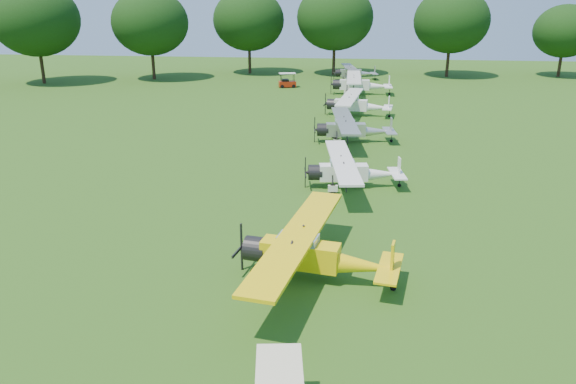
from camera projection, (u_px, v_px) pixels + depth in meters
The scene contains 9 objects.
ground at pixel (326, 211), 30.26m from camera, with size 160.00×160.00×0.00m, color #224812.
tree_belt at pixel (403, 59), 27.37m from camera, with size 137.36×130.27×14.52m.
aircraft_2 at pixel (312, 252), 22.50m from camera, with size 6.73×10.65×2.09m.
aircraft_3 at pixel (351, 170), 33.64m from camera, with size 6.07×9.63×1.89m.
aircraft_4 at pixel (352, 128), 44.17m from camera, with size 6.47×10.29×2.02m.
aircraft_5 at pixel (356, 103), 54.12m from camera, with size 6.60×10.49×2.06m.
aircraft_6 at pixel (359, 83), 66.01m from camera, with size 7.25×11.52×2.28m.
aircraft_7 at pixel (354, 72), 77.89m from camera, with size 6.16×9.76×1.92m.
golf_cart at pixel (287, 83), 71.45m from camera, with size 2.37×1.78×1.81m.
Camera 1 is at (1.33, -28.30, 10.89)m, focal length 35.00 mm.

